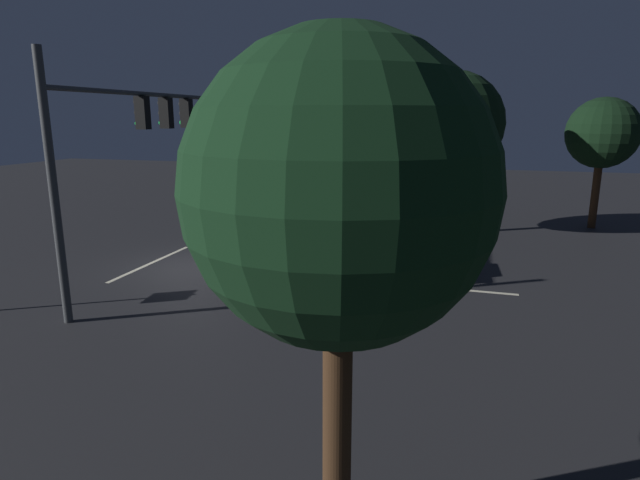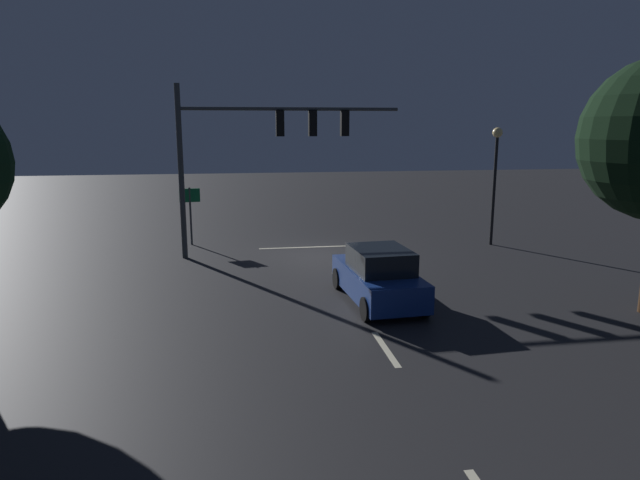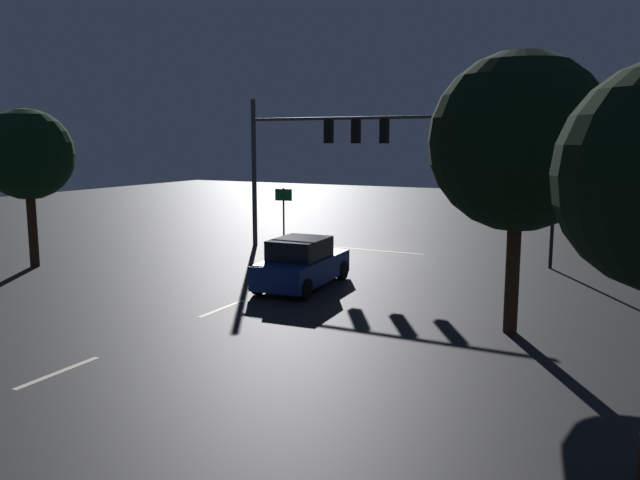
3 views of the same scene
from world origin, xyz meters
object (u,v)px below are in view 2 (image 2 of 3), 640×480
Objects in this scene: car_approaching at (378,277)px; street_lamp_left_kerb at (496,164)px; route_sign at (190,204)px; traffic_signal_assembly at (262,139)px.

street_lamp_left_kerb reaches higher than car_approaching.
street_lamp_left_kerb reaches higher than route_sign.
traffic_signal_assembly reaches higher than route_sign.
route_sign is (6.19, -9.32, 1.06)m from car_approaching.
traffic_signal_assembly is 3.43× the size of route_sign.
route_sign is (13.30, -2.04, -1.75)m from street_lamp_left_kerb.
car_approaching is (-3.10, 6.79, -3.96)m from traffic_signal_assembly.
car_approaching is 1.73× the size of route_sign.
car_approaching is 11.24m from route_sign.
car_approaching is 0.86× the size of street_lamp_left_kerb.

